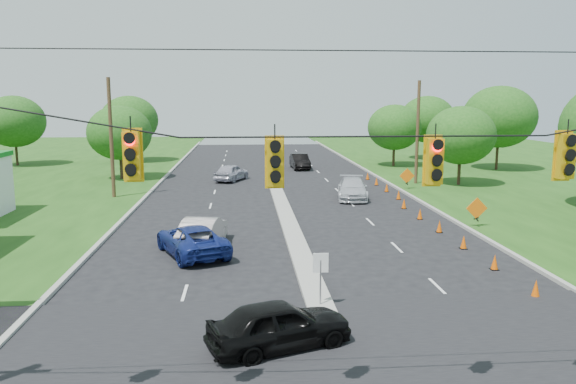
{
  "coord_description": "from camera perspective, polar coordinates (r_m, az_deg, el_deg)",
  "views": [
    {
      "loc": [
        -2.68,
        -12.92,
        7.39
      ],
      "look_at": [
        -0.45,
        14.71,
        2.8
      ],
      "focal_mm": 35.0,
      "sensor_mm": 36.0,
      "label": 1
    }
  ],
  "objects": [
    {
      "name": "cone_4",
      "position": [
        32.63,
        15.13,
        -3.39
      ],
      "size": [
        0.32,
        0.32,
        0.7
      ],
      "primitive_type": "cone",
      "color": "#E15304",
      "rests_on": "ground"
    },
    {
      "name": "cone_3",
      "position": [
        29.45,
        17.41,
        -4.87
      ],
      "size": [
        0.32,
        0.32,
        0.7
      ],
      "primitive_type": "cone",
      "color": "#E15304",
      "rests_on": "ground"
    },
    {
      "name": "curb_left",
      "position": [
        44.18,
        -14.2,
        -0.52
      ],
      "size": [
        0.25,
        110.0,
        0.16
      ],
      "primitive_type": "cube",
      "color": "gray",
      "rests_on": "ground"
    },
    {
      "name": "work_sign_1",
      "position": [
        34.32,
        18.62,
        -1.67
      ],
      "size": [
        1.27,
        0.58,
        1.37
      ],
      "color": "black",
      "rests_on": "ground"
    },
    {
      "name": "cone_2",
      "position": [
        26.36,
        20.26,
        -6.69
      ],
      "size": [
        0.32,
        0.32,
        0.7
      ],
      "primitive_type": "cone",
      "color": "#E15304",
      "rests_on": "ground"
    },
    {
      "name": "tree_12",
      "position": [
        63.24,
        10.77,
        6.47
      ],
      "size": [
        5.88,
        5.88,
        6.86
      ],
      "color": "black",
      "rests_on": "ground"
    },
    {
      "name": "tree_10",
      "position": [
        62.89,
        20.67,
        7.15
      ],
      "size": [
        7.56,
        7.56,
        8.82
      ],
      "color": "black",
      "rests_on": "ground"
    },
    {
      "name": "cone_7",
      "position": [
        42.62,
        11.17,
        -0.28
      ],
      "size": [
        0.32,
        0.32,
        0.7
      ],
      "primitive_type": "cone",
      "color": "#E15304",
      "rests_on": "ground"
    },
    {
      "name": "median",
      "position": [
        34.82,
        -0.08,
        -2.85
      ],
      "size": [
        1.0,
        34.0,
        0.18
      ],
      "primitive_type": "cube",
      "color": "gray",
      "rests_on": "ground"
    },
    {
      "name": "tree_4",
      "position": [
        69.73,
        -26.07,
        6.46
      ],
      "size": [
        6.72,
        6.72,
        7.84
      ],
      "color": "black",
      "rests_on": "ground"
    },
    {
      "name": "tree_6",
      "position": [
        69.26,
        -15.81,
        7.04
      ],
      "size": [
        6.72,
        6.72,
        7.84
      ],
      "color": "black",
      "rests_on": "ground"
    },
    {
      "name": "black_sedan",
      "position": [
        17.21,
        -0.87,
        -13.32
      ],
      "size": [
        4.71,
        3.18,
        1.49
      ],
      "primitive_type": "imported",
      "rotation": [
        0.0,
        0.0,
        1.93
      ],
      "color": "black",
      "rests_on": "ground"
    },
    {
      "name": "blue_pickup",
      "position": [
        27.38,
        -9.74,
        -4.81
      ],
      "size": [
        4.27,
        5.79,
        1.46
      ],
      "primitive_type": "imported",
      "rotation": [
        0.0,
        0.0,
        3.54
      ],
      "color": "navy",
      "rests_on": "ground"
    },
    {
      "name": "cone_9",
      "position": [
        49.31,
        8.98,
        1.08
      ],
      "size": [
        0.32,
        0.32,
        0.7
      ],
      "primitive_type": "cone",
      "color": "#E15304",
      "rests_on": "ground"
    },
    {
      "name": "curb_right",
      "position": [
        45.39,
        11.82,
        -0.17
      ],
      "size": [
        0.25,
        110.0,
        0.16
      ],
      "primitive_type": "cube",
      "color": "gray",
      "rests_on": "ground"
    },
    {
      "name": "median_sign",
      "position": [
        20.01,
        3.33,
        -7.85
      ],
      "size": [
        0.55,
        0.06,
        2.05
      ],
      "color": "gray",
      "rests_on": "ground"
    },
    {
      "name": "utility_pole_far_right",
      "position": [
        50.35,
        13.02,
        5.87
      ],
      "size": [
        0.28,
        0.28,
        9.0
      ],
      "primitive_type": "cylinder",
      "color": "#422D1C",
      "rests_on": "ground"
    },
    {
      "name": "cone_1",
      "position": [
        23.38,
        23.87,
        -8.96
      ],
      "size": [
        0.32,
        0.32,
        0.7
      ],
      "primitive_type": "cone",
      "color": "#E15304",
      "rests_on": "ground"
    },
    {
      "name": "cone_8",
      "position": [
        45.96,
        10.0,
        0.45
      ],
      "size": [
        0.32,
        0.32,
        0.7
      ],
      "primitive_type": "cone",
      "color": "#E15304",
      "rests_on": "ground"
    },
    {
      "name": "work_sign_2",
      "position": [
        47.32,
        12.0,
        1.55
      ],
      "size": [
        1.27,
        0.58,
        1.37
      ],
      "color": "black",
      "rests_on": "ground"
    },
    {
      "name": "white_sedan",
      "position": [
        28.69,
        -8.62,
        -4.01
      ],
      "size": [
        2.44,
        5.01,
        1.58
      ],
      "primitive_type": "imported",
      "rotation": [
        0.0,
        0.0,
        2.98
      ],
      "color": "#B6A9A6",
      "rests_on": "ground"
    },
    {
      "name": "cone_10",
      "position": [
        52.69,
        8.1,
        1.63
      ],
      "size": [
        0.32,
        0.32,
        0.7
      ],
      "primitive_type": "cone",
      "color": "#E15304",
      "rests_on": "ground"
    },
    {
      "name": "tree_5",
      "position": [
        54.21,
        -16.73,
        5.78
      ],
      "size": [
        5.88,
        5.88,
        6.86
      ],
      "color": "black",
      "rests_on": "ground"
    },
    {
      "name": "cone_6",
      "position": [
        39.15,
        11.71,
        -1.16
      ],
      "size": [
        0.32,
        0.32,
        0.7
      ],
      "primitive_type": "cone",
      "color": "#E15304",
      "rests_on": "ground"
    },
    {
      "name": "tree_9",
      "position": [
        50.6,
        17.16,
        5.53
      ],
      "size": [
        5.88,
        5.88,
        6.86
      ],
      "color": "black",
      "rests_on": "ground"
    },
    {
      "name": "tree_11",
      "position": [
        71.65,
        13.97,
        7.18
      ],
      "size": [
        6.72,
        6.72,
        7.84
      ],
      "color": "black",
      "rests_on": "ground"
    },
    {
      "name": "signal_span",
      "position": [
        12.45,
        7.68,
        -1.9
      ],
      "size": [
        25.6,
        0.32,
        9.0
      ],
      "color": "#422D1C",
      "rests_on": "ground"
    },
    {
      "name": "dark_car_receding",
      "position": [
        60.27,
        1.21,
        3.12
      ],
      "size": [
        1.93,
        4.94,
        1.6
      ],
      "primitive_type": "imported",
      "rotation": [
        0.0,
        0.0,
        0.05
      ],
      "color": "black",
      "rests_on": "ground"
    },
    {
      "name": "utility_pole_far_left",
      "position": [
        44.13,
        -17.52,
        5.21
      ],
      "size": [
        0.28,
        0.28,
        9.0
      ],
      "primitive_type": "cylinder",
      "color": "#422D1C",
      "rests_on": "ground"
    },
    {
      "name": "silver_car_oncoming",
      "position": [
        51.67,
        -5.78,
        2.0
      ],
      "size": [
        3.51,
        4.91,
        1.55
      ],
      "primitive_type": "imported",
      "rotation": [
        0.0,
        0.0,
        2.73
      ],
      "color": "#A19EAF",
      "rests_on": "ground"
    },
    {
      "name": "silver_car_far",
      "position": [
        42.36,
        6.56,
        0.35
      ],
      "size": [
        2.96,
        5.57,
        1.54
      ],
      "primitive_type": "imported",
      "rotation": [
        0.0,
        0.0,
        -0.16
      ],
      "color": "#B8BAC1",
      "rests_on": "ground"
    },
    {
      "name": "cone_5",
      "position": [
        35.87,
        13.26,
        -2.17
      ],
      "size": [
        0.32,
        0.32,
        0.7
      ],
      "primitive_type": "cone",
      "color": "#E15304",
      "rests_on": "ground"
    }
  ]
}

